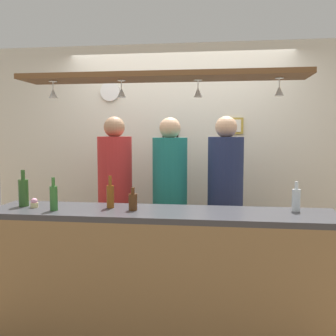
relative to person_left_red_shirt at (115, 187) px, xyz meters
name	(u,v)px	position (x,y,z in m)	size (l,w,h in m)	color
ground_plane	(167,314)	(0.58, -0.44, -1.07)	(8.00, 8.00, 0.00)	olive
back_wall	(180,160)	(0.58, 0.66, 0.23)	(4.40, 0.06, 2.60)	silver
bar_counter	(157,258)	(0.58, -0.95, -0.39)	(2.70, 0.55, 1.00)	#38383D
overhead_glass_rack	(161,77)	(0.58, -0.74, 0.96)	(2.20, 0.36, 0.04)	brown
hanging_wineglass_far_left	(53,93)	(-0.28, -0.77, 0.85)	(0.07, 0.07, 0.13)	silver
hanging_wineglass_left	(122,92)	(0.27, -0.74, 0.85)	(0.07, 0.07, 0.13)	silver
hanging_wineglass_center_left	(198,92)	(0.86, -0.69, 0.85)	(0.07, 0.07, 0.13)	silver
hanging_wineglass_center	(279,90)	(1.47, -0.71, 0.85)	(0.07, 0.07, 0.13)	silver
person_left_red_shirt	(115,187)	(0.00, 0.00, 0.00)	(0.34, 0.34, 1.77)	#2D334C
person_middle_teal_shirt	(170,188)	(0.55, 0.00, -0.01)	(0.34, 0.34, 1.76)	#2D334C
person_right_navy_shirt	(225,189)	(1.09, 0.00, 0.00)	(0.34, 0.34, 1.76)	#2D334C
bottle_champagne_green	(24,192)	(-0.57, -0.76, 0.05)	(0.08, 0.08, 0.30)	#2D5623
bottle_soda_clear	(296,199)	(1.62, -0.67, 0.02)	(0.06, 0.06, 0.23)	silver
bottle_beer_amber_tall	(110,196)	(0.16, -0.73, 0.03)	(0.06, 0.06, 0.26)	brown
bottle_beer_brown_stubby	(133,201)	(0.37, -0.81, 0.00)	(0.07, 0.07, 0.18)	#512D14
bottle_beer_green_import	(54,197)	(-0.24, -0.90, 0.04)	(0.06, 0.06, 0.26)	#336B2D
cupcake	(34,203)	(-0.45, -0.80, -0.03)	(0.06, 0.06, 0.08)	beige
picture_frame_crest	(170,136)	(0.48, 0.61, 0.50)	(0.18, 0.02, 0.26)	black
picture_frame_upper_small	(233,126)	(1.18, 0.61, 0.62)	(0.22, 0.02, 0.18)	#B29338
wall_clock	(110,91)	(-0.22, 0.61, 1.01)	(0.22, 0.22, 0.03)	white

